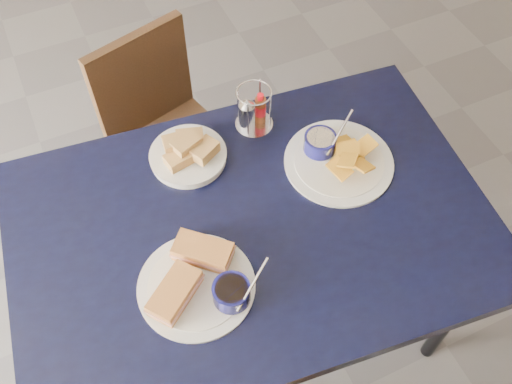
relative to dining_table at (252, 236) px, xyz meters
name	(u,v)px	position (x,y,z in m)	size (l,w,h in m)	color
ground	(221,354)	(-0.14, -0.03, -0.69)	(6.00, 6.00, 0.00)	#504F54
dining_table	(252,236)	(0.00, 0.00, 0.00)	(1.31, 0.94, 0.75)	black
chair_far	(167,120)	(-0.03, 0.69, -0.23)	(0.46, 0.45, 0.79)	#311E10
sandwich_plate	(200,281)	(-0.18, -0.11, 0.09)	(0.31, 0.28, 0.12)	white
plantain_plate	(334,155)	(0.29, 0.09, 0.08)	(0.30, 0.30, 0.12)	white
bread_basket	(188,153)	(-0.07, 0.26, 0.09)	(0.21, 0.21, 0.08)	white
condiment_caddy	(252,112)	(0.14, 0.31, 0.12)	(0.11, 0.11, 0.14)	silver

